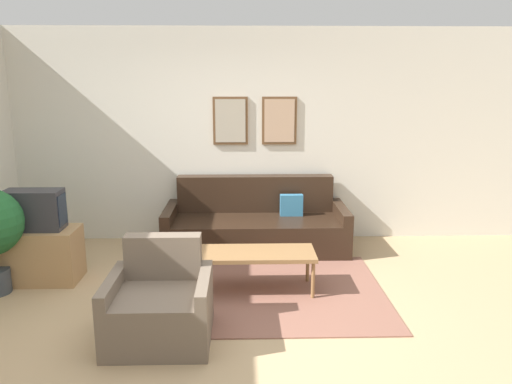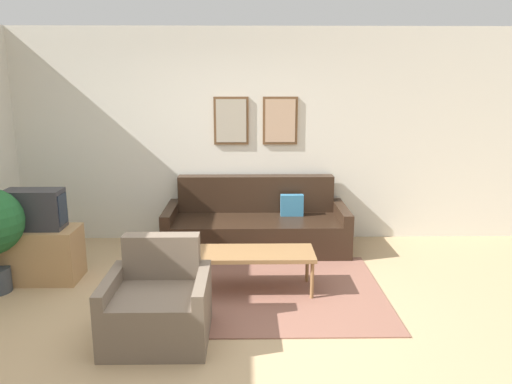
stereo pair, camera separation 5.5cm
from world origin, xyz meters
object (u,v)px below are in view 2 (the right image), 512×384
Objects in this scene: coffee_table at (256,255)px; tv at (34,209)px; armchair at (158,306)px; couch at (256,226)px.

tv reaches higher than coffee_table.
coffee_table is 1.21m from armchair.
couch is 2.34m from armchair.
couch is 1.30m from coffee_table.
armchair is at bearing -110.89° from couch.
coffee_table is at bearing -8.00° from tv.
tv reaches higher than couch.
armchair is (-0.84, -2.19, -0.02)m from couch.
couch is at bearing 70.89° from armchair.
tv is (-2.29, -0.98, 0.48)m from couch.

